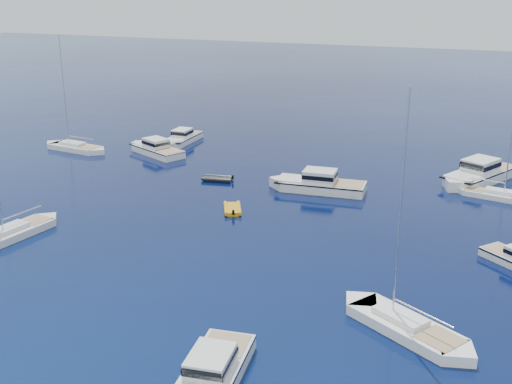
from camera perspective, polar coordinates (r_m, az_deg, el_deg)
ground at (r=44.45m, az=-11.45°, el=-11.46°), size 400.00×400.00×0.00m
motor_cruiser_centre at (r=70.17m, az=5.54°, el=0.14°), size 11.85×4.62×3.04m
motor_cruiser_far_l at (r=86.04m, az=-9.03°, el=3.42°), size 10.79×7.23×2.73m
motor_cruiser_distant at (r=77.38m, az=19.31°, el=0.90°), size 9.12×13.37×3.39m
motor_cruiser_horizon at (r=91.65m, az=-6.68°, el=4.44°), size 3.30×9.57×2.48m
sailboat_fore at (r=61.45m, az=-20.93°, el=-3.73°), size 4.07×10.86×15.58m
sailboat_mid_r at (r=43.75m, az=13.26°, el=-12.11°), size 11.25×8.15×16.59m
sailboat_centre at (r=72.11m, az=20.69°, el=-0.49°), size 9.13×3.86×13.02m
sailboat_far_l at (r=90.27m, az=-15.94°, el=3.64°), size 11.15×4.02×16.02m
tender_yellow at (r=63.71m, az=-2.13°, el=-1.70°), size 3.52×4.25×0.95m
tender_grey_near at (r=43.92m, az=13.20°, el=-11.98°), size 3.99×3.57×0.95m
tender_grey_far at (r=73.51m, az=-3.49°, el=1.04°), size 3.95×2.65×0.95m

